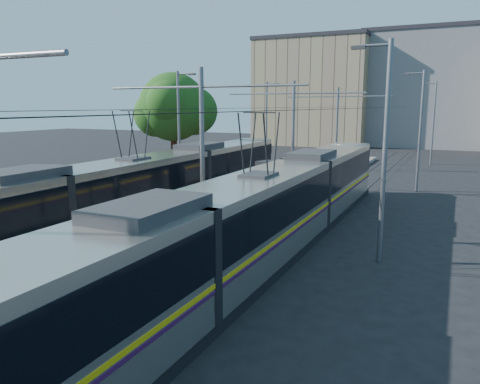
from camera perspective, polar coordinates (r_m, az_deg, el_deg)
The scene contains 13 objects.
ground at distance 14.73m, azimuth -20.38°, elevation -13.11°, with size 160.00×160.00×0.00m, color black.
platform at distance 28.65m, azimuth 4.41°, elevation -0.76°, with size 4.00×50.00×0.30m, color gray.
tactile_strip_left at distance 29.15m, azimuth 1.75°, elevation -0.23°, with size 0.70×50.00×0.01m, color gray.
tactile_strip_right at distance 28.15m, azimuth 7.17°, elevation -0.69°, with size 0.70×50.00×0.01m, color gray.
rails at distance 28.68m, azimuth 4.40°, elevation -1.03°, with size 8.71×70.00×0.03m.
tram_left at distance 22.25m, azimuth -12.72°, elevation -0.19°, with size 2.43×30.40×5.50m.
tram_right at distance 16.68m, azimuth 2.27°, elevation -2.96°, with size 2.43×32.27×5.50m.
catenary at distance 25.48m, azimuth 2.26°, elevation 7.78°, with size 9.20×70.00×7.00m.
street_lamps at distance 31.91m, azimuth 7.07°, elevation 7.64°, with size 15.18×38.22×8.00m.
shelter at distance 25.57m, azimuth 3.15°, elevation 1.19°, with size 0.98×1.27×2.48m.
tree at distance 35.83m, azimuth -7.53°, elevation 10.09°, with size 5.62×5.20×8.17m.
building_left at distance 72.13m, azimuth 9.25°, elevation 11.95°, with size 16.32×12.24×15.37m.
building_centre at distance 73.45m, azimuth 22.50°, elevation 11.49°, with size 18.36×14.28×15.94m.
Camera 1 is at (9.87, -9.31, 5.74)m, focal length 35.00 mm.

